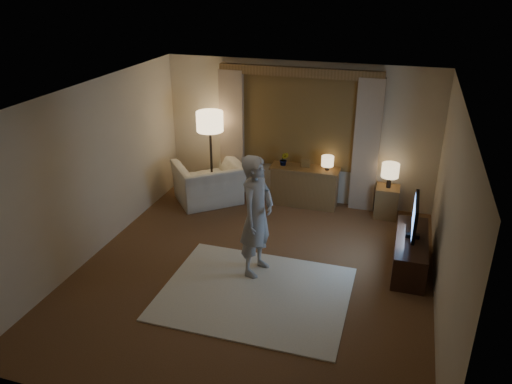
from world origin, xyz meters
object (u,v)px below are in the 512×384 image
at_px(tv_stand, 410,252).
at_px(armchair, 209,183).
at_px(side_table, 387,202).
at_px(person, 257,216).
at_px(sideboard, 304,187).

bearing_deg(tv_stand, armchair, 161.21).
distance_m(side_table, person, 2.98).
bearing_deg(side_table, armchair, -173.63).
bearing_deg(side_table, person, -124.94).
height_order(sideboard, armchair, armchair).
height_order(armchair, tv_stand, armchair).
relative_size(sideboard, tv_stand, 0.86).
bearing_deg(sideboard, side_table, -1.91).
xyz_separation_m(armchair, side_table, (3.23, 0.36, -0.10)).
bearing_deg(tv_stand, side_table, 105.47).
xyz_separation_m(sideboard, armchair, (-1.73, -0.41, 0.03)).
relative_size(side_table, tv_stand, 0.40).
height_order(sideboard, person, person).
height_order(side_table, person, person).
relative_size(armchair, tv_stand, 0.85).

